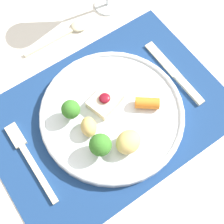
{
  "coord_description": "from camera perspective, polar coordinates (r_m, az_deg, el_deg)",
  "views": [
    {
      "loc": [
        -0.14,
        -0.22,
        1.34
      ],
      "look_at": [
        0.01,
        -0.01,
        0.77
      ],
      "focal_mm": 50.0,
      "sensor_mm": 36.0,
      "label": 1
    }
  ],
  "objects": [
    {
      "name": "knife",
      "position": [
        0.7,
        11.89,
        6.36
      ],
      "size": [
        0.02,
        0.19,
        0.01
      ],
      "rotation": [
        0.0,
        0.0,
        -0.01
      ],
      "color": "beige",
      "rests_on": "placemat"
    },
    {
      "name": "spoon",
      "position": [
        0.77,
        -7.63,
        14.59
      ],
      "size": [
        0.17,
        0.04,
        0.01
      ],
      "rotation": [
        0.0,
        0.0,
        0.0
      ],
      "color": "beige",
      "rests_on": "dining_table"
    },
    {
      "name": "fork",
      "position": [
        0.64,
        -15.08,
        -7.81
      ],
      "size": [
        0.02,
        0.19,
        0.01
      ],
      "rotation": [
        0.0,
        0.0,
        -0.01
      ],
      "color": "beige",
      "rests_on": "placemat"
    },
    {
      "name": "placemat",
      "position": [
        0.65,
        -0.72,
        -0.55
      ],
      "size": [
        0.49,
        0.34,
        0.0
      ],
      "primitive_type": "cube",
      "color": "navy",
      "rests_on": "dining_table"
    },
    {
      "name": "dining_table",
      "position": [
        0.74,
        -0.64,
        -3.39
      ],
      "size": [
        1.24,
        1.09,
        0.74
      ],
      "color": "white",
      "rests_on": "ground_plane"
    },
    {
      "name": "dinner_plate",
      "position": [
        0.64,
        -0.14,
        -0.57
      ],
      "size": [
        0.3,
        0.3,
        0.07
      ],
      "color": "silver",
      "rests_on": "placemat"
    },
    {
      "name": "ground_plane",
      "position": [
        1.37,
        -0.35,
        -13.08
      ],
      "size": [
        8.0,
        8.0,
        0.0
      ],
      "primitive_type": "plane",
      "color": "gray"
    }
  ]
}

